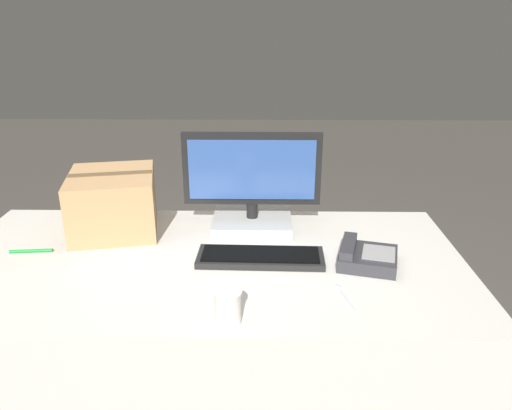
# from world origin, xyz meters

# --- Properties ---
(office_desk) EXTENTS (1.80, 0.90, 0.73)m
(office_desk) POSITION_xyz_m (0.00, 0.00, 0.37)
(office_desk) COLOR beige
(office_desk) RESTS_ON ground_plane
(monitor) EXTENTS (0.53, 0.26, 0.38)m
(monitor) POSITION_xyz_m (0.16, 0.28, 0.88)
(monitor) COLOR #B7B7B7
(monitor) RESTS_ON office_desk
(keyboard) EXTENTS (0.44, 0.16, 0.03)m
(keyboard) POSITION_xyz_m (0.19, -0.01, 0.75)
(keyboard) COLOR black
(keyboard) RESTS_ON office_desk
(desk_phone) EXTENTS (0.23, 0.22, 0.07)m
(desk_phone) POSITION_xyz_m (0.55, -0.03, 0.76)
(desk_phone) COLOR #2D2D33
(desk_phone) RESTS_ON office_desk
(paper_cup_right) EXTENTS (0.08, 0.08, 0.10)m
(paper_cup_right) POSITION_xyz_m (0.10, -0.37, 0.78)
(paper_cup_right) COLOR white
(paper_cup_right) RESTS_ON office_desk
(spoon) EXTENTS (0.05, 0.15, 0.00)m
(spoon) POSITION_xyz_m (0.44, -0.22, 0.73)
(spoon) COLOR silver
(spoon) RESTS_ON office_desk
(cardboard_box) EXTENTS (0.38, 0.40, 0.23)m
(cardboard_box) POSITION_xyz_m (-0.38, 0.25, 0.85)
(cardboard_box) COLOR tan
(cardboard_box) RESTS_ON office_desk
(pen_marker) EXTENTS (0.15, 0.03, 0.01)m
(pen_marker) POSITION_xyz_m (-0.63, 0.04, 0.74)
(pen_marker) COLOR #198C33
(pen_marker) RESTS_ON office_desk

